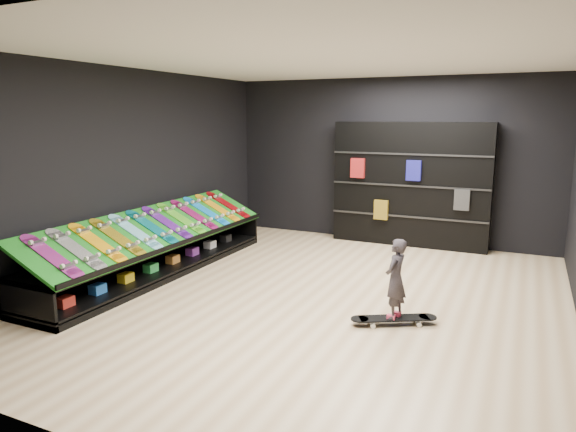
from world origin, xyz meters
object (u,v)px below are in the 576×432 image
at_px(display_rack, 158,256).
at_px(back_shelving, 410,185).
at_px(floor_skateboard, 394,321).
at_px(child, 395,294).

height_order(display_rack, back_shelving, back_shelving).
relative_size(back_shelving, floor_skateboard, 2.82).
relative_size(display_rack, floor_skateboard, 4.59).
height_order(back_shelving, child, back_shelving).
xyz_separation_m(back_shelving, child, (0.66, -3.76, -0.74)).
bearing_deg(display_rack, floor_skateboard, -6.86).
bearing_deg(child, display_rack, -86.19).
bearing_deg(floor_skateboard, display_rack, 143.51).
distance_m(back_shelving, floor_skateboard, 3.96).
distance_m(display_rack, floor_skateboard, 3.70).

